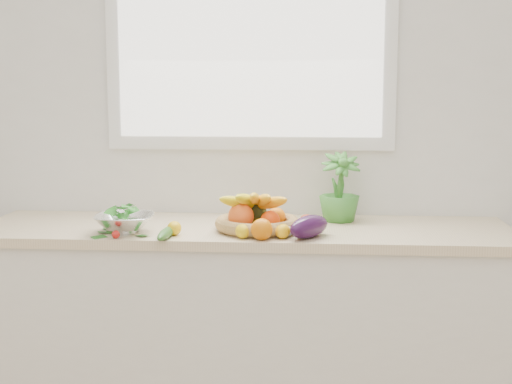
# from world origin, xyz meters

# --- Properties ---
(back_wall) EXTENTS (4.50, 0.02, 2.70)m
(back_wall) POSITION_xyz_m (0.00, 2.25, 1.35)
(back_wall) COLOR white
(back_wall) RESTS_ON ground
(counter_cabinet) EXTENTS (2.20, 0.58, 0.86)m
(counter_cabinet) POSITION_xyz_m (0.00, 1.95, 0.43)
(counter_cabinet) COLOR silver
(counter_cabinet) RESTS_ON ground
(countertop) EXTENTS (2.24, 0.62, 0.04)m
(countertop) POSITION_xyz_m (0.00, 1.95, 0.88)
(countertop) COLOR beige
(countertop) RESTS_ON counter_cabinet
(window_frame) EXTENTS (1.30, 0.03, 1.10)m
(window_frame) POSITION_xyz_m (0.00, 2.23, 1.75)
(window_frame) COLOR white
(window_frame) RESTS_ON back_wall
(window_pane) EXTENTS (1.18, 0.01, 0.98)m
(window_pane) POSITION_xyz_m (0.00, 2.21, 1.75)
(window_pane) COLOR white
(window_pane) RESTS_ON window_frame
(orange_loose) EXTENTS (0.10, 0.10, 0.08)m
(orange_loose) POSITION_xyz_m (0.09, 1.69, 0.94)
(orange_loose) COLOR orange
(orange_loose) RESTS_ON countertop
(lemon_a) EXTENTS (0.06, 0.07, 0.06)m
(lemon_a) POSITION_xyz_m (-0.26, 1.75, 0.93)
(lemon_a) COLOR #DEAC0C
(lemon_a) RESTS_ON countertop
(lemon_b) EXTENTS (0.08, 0.09, 0.06)m
(lemon_b) POSITION_xyz_m (0.17, 1.72, 0.93)
(lemon_b) COLOR #FFB70D
(lemon_b) RESTS_ON countertop
(lemon_c) EXTENTS (0.08, 0.09, 0.06)m
(lemon_c) POSITION_xyz_m (0.01, 1.71, 0.93)
(lemon_c) COLOR #E7B90C
(lemon_c) RESTS_ON countertop
(apple) EXTENTS (0.08, 0.08, 0.07)m
(apple) POSITION_xyz_m (0.26, 1.84, 0.94)
(apple) COLOR red
(apple) RESTS_ON countertop
(ginger) EXTENTS (0.12, 0.06, 0.04)m
(ginger) POSITION_xyz_m (0.25, 1.79, 0.92)
(ginger) COLOR tan
(ginger) RESTS_ON countertop
(garlic_a) EXTENTS (0.05, 0.05, 0.04)m
(garlic_a) POSITION_xyz_m (0.30, 1.85, 0.92)
(garlic_a) COLOR silver
(garlic_a) RESTS_ON countertop
(garlic_b) EXTENTS (0.06, 0.06, 0.04)m
(garlic_b) POSITION_xyz_m (0.30, 1.88, 0.92)
(garlic_b) COLOR white
(garlic_b) RESTS_ON countertop
(garlic_c) EXTENTS (0.06, 0.06, 0.04)m
(garlic_c) POSITION_xyz_m (0.19, 1.76, 0.92)
(garlic_c) COLOR beige
(garlic_c) RESTS_ON countertop
(eggplant) EXTENTS (0.20, 0.23, 0.09)m
(eggplant) POSITION_xyz_m (0.27, 1.74, 0.94)
(eggplant) COLOR #2D0E35
(eggplant) RESTS_ON countertop
(cucumber) EXTENTS (0.05, 0.22, 0.04)m
(cucumber) POSITION_xyz_m (-0.28, 1.69, 0.92)
(cucumber) COLOR #235A1A
(cucumber) RESTS_ON countertop
(radish) EXTENTS (0.04, 0.04, 0.03)m
(radish) POSITION_xyz_m (-0.48, 1.67, 0.92)
(radish) COLOR red
(radish) RESTS_ON countertop
(potted_herb) EXTENTS (0.21, 0.21, 0.32)m
(potted_herb) POSITION_xyz_m (0.40, 2.10, 1.04)
(potted_herb) COLOR #3E8931
(potted_herb) RESTS_ON countertop
(fruit_basket) EXTENTS (0.35, 0.35, 0.18)m
(fruit_basket) POSITION_xyz_m (0.06, 1.86, 0.95)
(fruit_basket) COLOR tan
(fruit_basket) RESTS_ON countertop
(colander_with_spinach) EXTENTS (0.25, 0.25, 0.12)m
(colander_with_spinach) POSITION_xyz_m (-0.47, 1.78, 0.96)
(colander_with_spinach) COLOR silver
(colander_with_spinach) RESTS_ON countertop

